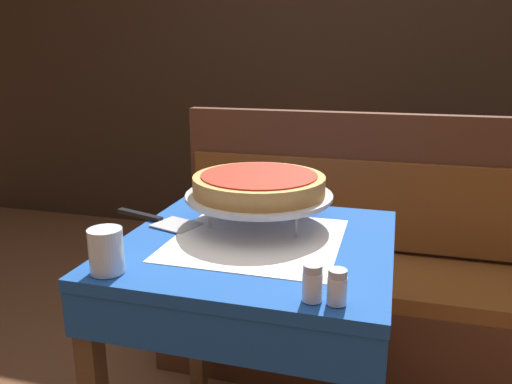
% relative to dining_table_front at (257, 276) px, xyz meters
% --- Properties ---
extents(dining_table_front, '(0.69, 0.69, 0.77)m').
position_rel_dining_table_front_xyz_m(dining_table_front, '(0.00, 0.00, 0.00)').
color(dining_table_front, '#194799').
rests_on(dining_table_front, ground_plane).
extents(dining_table_rear, '(0.69, 0.69, 0.76)m').
position_rel_dining_table_front_xyz_m(dining_table_rear, '(-0.12, 1.67, -0.03)').
color(dining_table_rear, red).
rests_on(dining_table_rear, ground_plane).
extents(booth_bench, '(1.47, 0.48, 1.01)m').
position_rel_dining_table_front_xyz_m(booth_bench, '(0.19, 0.69, -0.37)').
color(booth_bench, '#4C2819').
rests_on(booth_bench, ground_plane).
extents(back_wall_panel, '(6.00, 0.04, 2.40)m').
position_rel_dining_table_front_xyz_m(back_wall_panel, '(0.00, 2.10, 0.53)').
color(back_wall_panel, black).
rests_on(back_wall_panel, ground_plane).
extents(pizza_pan_stand, '(0.41, 0.41, 0.09)m').
position_rel_dining_table_front_xyz_m(pizza_pan_stand, '(-0.02, 0.11, 0.19)').
color(pizza_pan_stand, '#ADADB2').
rests_on(pizza_pan_stand, dining_table_front).
extents(deep_dish_pizza, '(0.36, 0.36, 0.05)m').
position_rel_dining_table_front_xyz_m(deep_dish_pizza, '(-0.02, 0.11, 0.22)').
color(deep_dish_pizza, '#C68E47').
rests_on(deep_dish_pizza, pizza_pan_stand).
extents(pizza_server, '(0.29, 0.14, 0.01)m').
position_rel_dining_table_front_xyz_m(pizza_server, '(-0.31, 0.06, 0.11)').
color(pizza_server, '#BCBCC1').
rests_on(pizza_server, dining_table_front).
extents(water_glass_near, '(0.08, 0.08, 0.10)m').
position_rel_dining_table_front_xyz_m(water_glass_near, '(-0.26, -0.28, 0.15)').
color(water_glass_near, silver).
rests_on(water_glass_near, dining_table_front).
extents(salt_shaker, '(0.04, 0.04, 0.07)m').
position_rel_dining_table_front_xyz_m(salt_shaker, '(0.19, -0.29, 0.14)').
color(salt_shaker, silver).
rests_on(salt_shaker, dining_table_front).
extents(pepper_shaker, '(0.04, 0.04, 0.07)m').
position_rel_dining_table_front_xyz_m(pepper_shaker, '(0.24, -0.29, 0.14)').
color(pepper_shaker, silver).
rests_on(pepper_shaker, dining_table_front).
extents(napkin_holder, '(0.10, 0.05, 0.09)m').
position_rel_dining_table_front_xyz_m(napkin_holder, '(-0.02, 0.30, 0.15)').
color(napkin_holder, '#B2B2B7').
rests_on(napkin_holder, dining_table_front).
extents(condiment_caddy, '(0.14, 0.14, 0.15)m').
position_rel_dining_table_front_xyz_m(condiment_caddy, '(-0.18, 1.73, 0.13)').
color(condiment_caddy, black).
rests_on(condiment_caddy, dining_table_rear).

